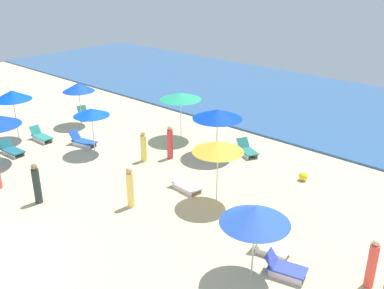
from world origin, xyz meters
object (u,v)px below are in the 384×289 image
at_px(lounge_chair_1_0, 284,268).
at_px(lounge_chair_2_0, 12,150).
at_px(beachgoer_7, 372,264).
at_px(lounge_chair_1_1, 270,248).
at_px(umbrella_1, 255,215).
at_px(umbrella_0, 218,146).
at_px(beachgoer_3, 144,147).
at_px(beachgoer_1, 170,143).
at_px(lounge_chair_3_0, 41,136).
at_px(umbrella_7, 181,96).
at_px(beachgoer_2, 130,188).
at_px(lounge_chair_0_0, 185,184).
at_px(lounge_chair_5_0, 82,141).
at_px(lounge_chair_4_0, 247,150).
at_px(beach_ball_0, 303,176).
at_px(lounge_chair_6_0, 84,114).
at_px(beachgoer_6, 37,184).
at_px(umbrella_5, 91,112).
at_px(umbrella_4, 217,114).
at_px(umbrella_6, 78,87).
at_px(umbrella_3, 12,95).

distance_m(lounge_chair_1_0, lounge_chair_2_0, 15.16).
bearing_deg(beachgoer_7, lounge_chair_1_1, 168.53).
bearing_deg(lounge_chair_2_0, umbrella_1, -92.04).
xyz_separation_m(umbrella_0, beachgoer_3, (-5.13, 0.73, -1.70)).
bearing_deg(beachgoer_1, lounge_chair_3_0, 103.38).
distance_m(umbrella_0, umbrella_7, 7.16).
bearing_deg(beachgoer_2, lounge_chair_0_0, 60.42).
relative_size(lounge_chair_0_0, lounge_chair_3_0, 1.02).
distance_m(lounge_chair_2_0, beachgoer_7, 17.41).
height_order(umbrella_0, lounge_chair_1_1, umbrella_0).
bearing_deg(lounge_chair_5_0, lounge_chair_4_0, -68.92).
distance_m(lounge_chair_4_0, beach_ball_0, 3.59).
height_order(lounge_chair_0_0, lounge_chair_1_1, lounge_chair_1_1).
height_order(umbrella_1, lounge_chair_6_0, umbrella_1).
distance_m(lounge_chair_5_0, beachgoer_6, 6.04).
height_order(beachgoer_2, beachgoer_6, beachgoer_6).
relative_size(umbrella_5, beachgoer_1, 1.36).
bearing_deg(lounge_chair_2_0, lounge_chair_3_0, 12.10).
xyz_separation_m(umbrella_4, lounge_chair_5_0, (-6.09, -3.72, -1.93)).
height_order(umbrella_7, beachgoer_7, umbrella_7).
bearing_deg(beachgoer_1, beachgoer_2, -164.49).
height_order(lounge_chair_1_0, beachgoer_6, beachgoer_6).
bearing_deg(lounge_chair_4_0, lounge_chair_2_0, 157.96).
bearing_deg(beachgoer_1, umbrella_5, 110.50).
bearing_deg(lounge_chair_4_0, umbrella_4, 161.93).
bearing_deg(umbrella_5, lounge_chair_4_0, 39.63).
bearing_deg(beachgoer_2, lounge_chair_3_0, 156.29).
distance_m(umbrella_1, umbrella_4, 9.23).
height_order(beachgoer_1, beachgoer_3, beachgoer_1).
bearing_deg(lounge_chair_1_1, umbrella_6, 68.51).
distance_m(lounge_chair_3_0, beachgoer_2, 9.10).
height_order(umbrella_5, umbrella_7, umbrella_7).
distance_m(lounge_chair_0_0, umbrella_3, 11.12).
distance_m(beachgoer_1, beachgoer_2, 4.85).
bearing_deg(lounge_chair_3_0, beach_ball_0, -69.00).
xyz_separation_m(umbrella_3, beachgoer_7, (18.90, 1.06, -1.71)).
distance_m(lounge_chair_6_0, beachgoer_7, 19.46).
bearing_deg(beachgoer_7, beachgoer_1, 143.22).
relative_size(lounge_chair_3_0, lounge_chair_5_0, 0.92).
relative_size(umbrella_1, lounge_chair_2_0, 1.65).
relative_size(umbrella_1, lounge_chair_3_0, 1.69).
height_order(lounge_chair_5_0, beachgoer_1, beachgoer_1).
relative_size(lounge_chair_5_0, beachgoer_3, 1.03).
bearing_deg(lounge_chair_5_0, lounge_chair_0_0, -102.43).
xyz_separation_m(umbrella_0, umbrella_3, (-12.38, -1.92, 0.07)).
relative_size(lounge_chair_5_0, beachgoer_6, 0.92).
distance_m(umbrella_6, beach_ball_0, 13.79).
xyz_separation_m(lounge_chair_0_0, lounge_chair_2_0, (-9.08, -3.11, 0.00)).
bearing_deg(umbrella_5, beachgoer_2, -22.78).
xyz_separation_m(lounge_chair_0_0, lounge_chair_1_1, (5.12, -1.42, 0.00)).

